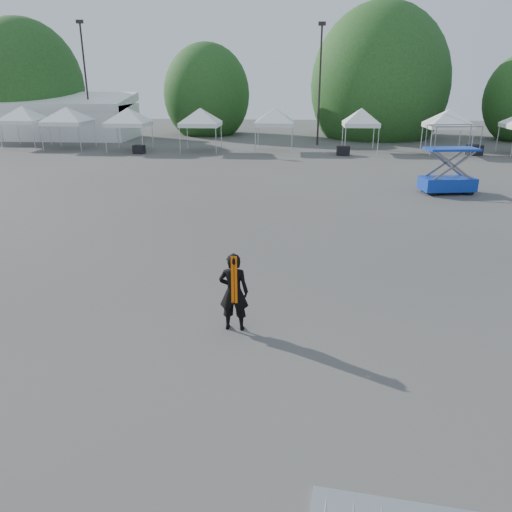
{
  "coord_description": "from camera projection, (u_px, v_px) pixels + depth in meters",
  "views": [
    {
      "loc": [
        1.17,
        -12.53,
        5.49
      ],
      "look_at": [
        0.24,
        -0.83,
        1.3
      ],
      "focal_mm": 35.0,
      "sensor_mm": 36.0,
      "label": 1
    }
  ],
  "objects": [
    {
      "name": "scissor_lift",
      "position": [
        450.0,
        160.0,
        24.66
      ],
      "size": [
        2.77,
        1.71,
        3.34
      ],
      "rotation": [
        0.0,
        0.0,
        0.17
      ],
      "color": "navy",
      "rests_on": "ground"
    },
    {
      "name": "tent_g",
      "position": [
        449.0,
        113.0,
        37.25
      ],
      "size": [
        4.45,
        4.45,
        3.88
      ],
      "color": "silver",
      "rests_on": "ground"
    },
    {
      "name": "man",
      "position": [
        234.0,
        292.0,
        11.28
      ],
      "size": [
        0.69,
        0.47,
        1.85
      ],
      "rotation": [
        0.0,
        0.0,
        3.1
      ],
      "color": "black",
      "rests_on": "ground"
    },
    {
      "name": "tent_e",
      "position": [
        275.0,
        111.0,
        39.03
      ],
      "size": [
        4.25,
        4.25,
        3.88
      ],
      "color": "silver",
      "rests_on": "ground"
    },
    {
      "name": "ground",
      "position": [
        250.0,
        290.0,
        13.69
      ],
      "size": [
        120.0,
        120.0,
        0.0
      ],
      "primitive_type": "plane",
      "color": "#474442",
      "rests_on": "ground"
    },
    {
      "name": "tent_b",
      "position": [
        66.0,
        110.0,
        40.23
      ],
      "size": [
        4.68,
        4.68,
        3.88
      ],
      "color": "silver",
      "rests_on": "ground"
    },
    {
      "name": "crate_mid",
      "position": [
        343.0,
        151.0,
        37.48
      ],
      "size": [
        0.95,
        0.76,
        0.72
      ],
      "primitive_type": "cube",
      "rotation": [
        0.0,
        0.0,
        0.04
      ],
      "color": "black",
      "rests_on": "ground"
    },
    {
      "name": "tree_far_w",
      "position": [
        25.0,
        88.0,
        49.78
      ],
      "size": [
        4.8,
        4.8,
        7.3
      ],
      "color": "#382314",
      "rests_on": "ground"
    },
    {
      "name": "tent_d",
      "position": [
        200.0,
        111.0,
        38.65
      ],
      "size": [
        4.24,
        4.24,
        3.88
      ],
      "color": "silver",
      "rests_on": "ground"
    },
    {
      "name": "crate_west",
      "position": [
        139.0,
        149.0,
        38.37
      ],
      "size": [
        0.9,
        0.74,
        0.64
      ],
      "primitive_type": "cube",
      "rotation": [
        0.0,
        0.0,
        -0.13
      ],
      "color": "black",
      "rests_on": "ground"
    },
    {
      "name": "tent_f",
      "position": [
        362.0,
        112.0,
        38.5
      ],
      "size": [
        3.8,
        3.8,
        3.88
      ],
      "color": "silver",
      "rests_on": "ground"
    },
    {
      "name": "tent_c",
      "position": [
        128.0,
        111.0,
        39.0
      ],
      "size": [
        4.37,
        4.37,
        3.88
      ],
      "color": "silver",
      "rests_on": "ground"
    },
    {
      "name": "tree_mid_w",
      "position": [
        207.0,
        95.0,
        50.52
      ],
      "size": [
        4.16,
        4.16,
        6.33
      ],
      "color": "#382314",
      "rests_on": "ground"
    },
    {
      "name": "tent_a",
      "position": [
        22.0,
        109.0,
        41.47
      ],
      "size": [
        4.3,
        4.3,
        3.88
      ],
      "color": "silver",
      "rests_on": "ground"
    },
    {
      "name": "light_pole_west",
      "position": [
        85.0,
        75.0,
        45.01
      ],
      "size": [
        0.6,
        0.25,
        10.3
      ],
      "color": "black",
      "rests_on": "ground"
    },
    {
      "name": "crate_east",
      "position": [
        475.0,
        150.0,
        37.52
      ],
      "size": [
        1.13,
        0.96,
        0.77
      ],
      "primitive_type": "cube",
      "rotation": [
        0.0,
        0.0,
        0.21
      ],
      "color": "black",
      "rests_on": "ground"
    },
    {
      "name": "marquee",
      "position": [
        53.0,
        117.0,
        47.53
      ],
      "size": [
        15.0,
        6.25,
        4.23
      ],
      "color": "white",
      "rests_on": "ground"
    },
    {
      "name": "light_pole_east",
      "position": [
        320.0,
        78.0,
        41.65
      ],
      "size": [
        0.6,
        0.25,
        9.8
      ],
      "color": "black",
      "rests_on": "ground"
    },
    {
      "name": "tree_mid_e",
      "position": [
        379.0,
        85.0,
        48.0
      ],
      "size": [
        5.12,
        5.12,
        7.79
      ],
      "color": "#382314",
      "rests_on": "ground"
    }
  ]
}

